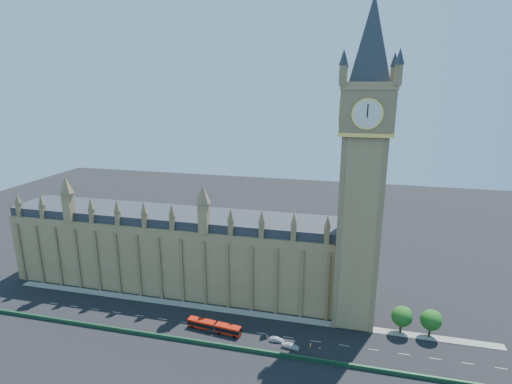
% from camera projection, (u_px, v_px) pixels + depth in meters
% --- Properties ---
extents(ground, '(400.00, 400.00, 0.00)m').
position_uv_depth(ground, '(223.00, 328.00, 120.85)').
color(ground, black).
rests_on(ground, ground).
extents(palace_westminster, '(120.00, 20.00, 28.00)m').
position_uv_depth(palace_westminster, '(175.00, 249.00, 143.54)').
color(palace_westminster, '#977C49').
rests_on(palace_westminster, ground).
extents(elizabeth_tower, '(20.59, 20.59, 105.00)m').
position_uv_depth(elizabeth_tower, '(364.00, 147.00, 111.14)').
color(elizabeth_tower, '#977C49').
rests_on(elizabeth_tower, ground).
extents(bridge_parapet, '(160.00, 0.60, 1.20)m').
position_uv_depth(bridge_parapet, '(213.00, 344.00, 112.25)').
color(bridge_parapet, '#1E4C2D').
rests_on(bridge_parapet, ground).
extents(kerb_north, '(160.00, 3.00, 0.16)m').
position_uv_depth(kerb_north, '(232.00, 311.00, 129.75)').
color(kerb_north, gray).
rests_on(kerb_north, ground).
extents(tree_east_near, '(6.00, 6.00, 8.50)m').
position_uv_depth(tree_east_near, '(403.00, 316.00, 117.02)').
color(tree_east_near, '#382619').
rests_on(tree_east_near, ground).
extents(tree_east_far, '(6.00, 6.00, 8.50)m').
position_uv_depth(tree_east_far, '(432.00, 320.00, 115.21)').
color(tree_east_far, '#382619').
rests_on(tree_east_far, ground).
extents(red_bus, '(16.96, 4.39, 2.85)m').
position_uv_depth(red_bus, '(214.00, 327.00, 118.84)').
color(red_bus, red).
rests_on(red_bus, ground).
extents(car_grey, '(3.98, 2.02, 1.30)m').
position_uv_depth(car_grey, '(213.00, 331.00, 118.39)').
color(car_grey, '#3A3C41').
rests_on(car_grey, ground).
extents(car_silver, '(3.93, 1.44, 1.29)m').
position_uv_depth(car_silver, '(277.00, 340.00, 114.26)').
color(car_silver, '#ABACB3').
rests_on(car_silver, ground).
extents(car_white, '(5.12, 2.61, 1.42)m').
position_uv_depth(car_white, '(291.00, 346.00, 111.31)').
color(car_white, silver).
rests_on(car_white, ground).
extents(cone_a, '(0.55, 0.55, 0.67)m').
position_uv_depth(cone_a, '(320.00, 348.00, 110.92)').
color(cone_a, black).
rests_on(cone_a, ground).
extents(cone_b, '(0.62, 0.62, 0.80)m').
position_uv_depth(cone_b, '(267.00, 336.00, 116.18)').
color(cone_b, black).
rests_on(cone_b, ground).
extents(cone_c, '(0.59, 0.59, 0.78)m').
position_uv_depth(cone_c, '(310.00, 346.00, 111.93)').
color(cone_c, black).
rests_on(cone_c, ground).
extents(cone_d, '(0.47, 0.47, 0.68)m').
position_uv_depth(cone_d, '(310.00, 344.00, 112.76)').
color(cone_d, black).
rests_on(cone_d, ground).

